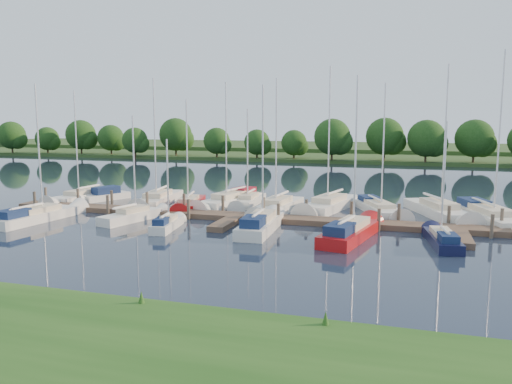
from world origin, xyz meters
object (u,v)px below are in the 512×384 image
(dock, at_px, (235,218))
(motorboat, at_px, (105,197))
(sailboat_n_0, at_px, (81,198))
(sailboat_n_5, at_px, (248,202))
(sailboat_s_2, at_px, (167,225))

(dock, relative_size, motorboat, 7.57)
(sailboat_n_0, bearing_deg, dock, 170.02)
(sailboat_n_0, distance_m, motorboat, 2.18)
(sailboat_n_0, distance_m, sailboat_n_5, 16.23)
(dock, xyz_separation_m, sailboat_n_0, (-17.22, 4.69, 0.07))
(motorboat, relative_size, sailboat_s_2, 0.79)
(motorboat, bearing_deg, sailboat_n_0, 54.97)
(motorboat, bearing_deg, sailboat_s_2, 163.29)
(sailboat_n_0, xyz_separation_m, motorboat, (1.87, 1.13, 0.07))
(dock, bearing_deg, motorboat, 159.25)
(sailboat_n_5, distance_m, sailboat_s_2, 11.65)
(dock, height_order, motorboat, motorboat)
(sailboat_n_0, height_order, sailboat_n_5, sailboat_n_0)
(dock, height_order, sailboat_n_5, sailboat_n_5)
(sailboat_n_0, height_order, motorboat, sailboat_n_0)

